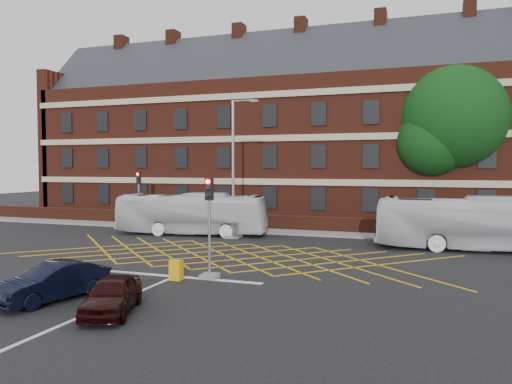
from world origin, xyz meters
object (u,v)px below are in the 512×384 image
(bus_left, at_px, (191,214))
(street_lamp, at_px, (234,191))
(bus_right, at_px, (475,223))
(traffic_light_far, at_px, (139,204))
(traffic_light_near, at_px, (209,237))
(utility_cabinet, at_px, (176,270))
(car_navy, at_px, (53,282))
(deciduous_tree, at_px, (453,126))
(direction_signs, at_px, (127,208))
(car_maroon, at_px, (112,295))

(bus_left, relative_size, street_lamp, 1.15)
(bus_right, height_order, traffic_light_far, traffic_light_far)
(traffic_light_near, bearing_deg, utility_cabinet, -148.95)
(car_navy, relative_size, utility_cabinet, 4.94)
(deciduous_tree, xyz_separation_m, traffic_light_near, (-10.22, -20.47, -5.95))
(bus_left, bearing_deg, traffic_light_far, 54.87)
(bus_left, height_order, direction_signs, bus_left)
(bus_left, height_order, car_navy, bus_left)
(bus_left, bearing_deg, direction_signs, 56.77)
(traffic_light_near, distance_m, direction_signs, 21.18)
(bus_right, distance_m, traffic_light_near, 15.95)
(traffic_light_near, distance_m, street_lamp, 12.10)
(direction_signs, bearing_deg, bus_right, -9.03)
(street_lamp, bearing_deg, traffic_light_near, -72.98)
(car_navy, relative_size, traffic_light_near, 0.95)
(bus_right, bearing_deg, car_maroon, 139.94)
(street_lamp, height_order, utility_cabinet, street_lamp)
(bus_left, height_order, car_maroon, bus_left)
(bus_right, xyz_separation_m, traffic_light_near, (-11.16, -11.38, 0.23))
(deciduous_tree, height_order, direction_signs, deciduous_tree)
(bus_right, height_order, deciduous_tree, deciduous_tree)
(street_lamp, xyz_separation_m, utility_cabinet, (2.32, -12.21, -2.72))
(traffic_light_far, distance_m, utility_cabinet, 19.88)
(bus_right, bearing_deg, utility_cabinet, 129.74)
(car_navy, xyz_separation_m, utility_cabinet, (2.58, 4.29, -0.26))
(utility_cabinet, bearing_deg, car_maroon, -86.33)
(bus_left, xyz_separation_m, car_maroon, (5.98, -17.47, -0.85))
(car_navy, relative_size, deciduous_tree, 0.33)
(traffic_light_near, height_order, traffic_light_far, same)
(car_navy, relative_size, direction_signs, 1.85)
(utility_cabinet, bearing_deg, deciduous_tree, 61.68)
(car_maroon, bearing_deg, car_navy, 148.62)
(car_maroon, bearing_deg, bus_left, 88.53)
(street_lamp, relative_size, direction_signs, 4.13)
(traffic_light_far, bearing_deg, direction_signs, 164.76)
(car_navy, relative_size, street_lamp, 0.45)
(bus_right, relative_size, direction_signs, 5.01)
(street_lamp, bearing_deg, car_navy, -90.90)
(bus_left, relative_size, car_navy, 2.56)
(traffic_light_near, height_order, utility_cabinet, traffic_light_near)
(traffic_light_near, relative_size, street_lamp, 0.47)
(traffic_light_far, relative_size, direction_signs, 1.94)
(street_lamp, height_order, direction_signs, street_lamp)
(street_lamp, bearing_deg, bus_left, 173.16)
(car_navy, bearing_deg, traffic_light_far, 129.94)
(car_navy, height_order, utility_cabinet, car_navy)
(deciduous_tree, relative_size, traffic_light_far, 2.84)
(deciduous_tree, distance_m, utility_cabinet, 25.16)
(deciduous_tree, xyz_separation_m, traffic_light_far, (-23.38, -5.37, -5.95))
(car_navy, height_order, direction_signs, direction_signs)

